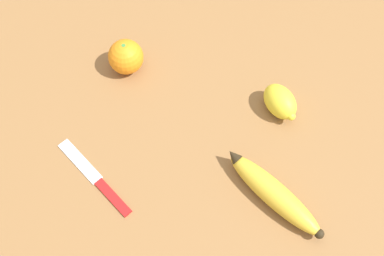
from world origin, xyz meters
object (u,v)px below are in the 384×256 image
Objects in this scene: banana at (273,193)px; lemon at (280,102)px; paring_knife at (96,179)px; orange at (126,57)px.

banana is 2.04× the size of lemon.
lemon is 0.55× the size of paring_knife.
paring_knife is at bearing -16.61° from orange.
banana reaches higher than paring_knife.
orange is at bearing -0.39° from banana.
orange reaches higher than lemon.
banana is at bearing -49.73° from paring_knife.
orange is 0.77× the size of lemon.
banana is 0.39m from orange.
lemon is at bearing 63.58° from orange.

